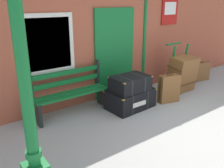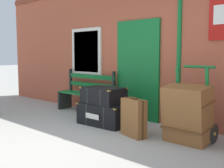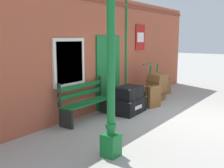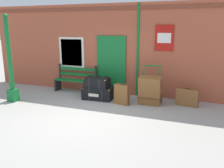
{
  "view_description": "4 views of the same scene",
  "coord_description": "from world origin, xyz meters",
  "views": [
    {
      "loc": [
        -3.57,
        -2.09,
        2.25
      ],
      "look_at": [
        -0.71,
        1.78,
        0.59
      ],
      "focal_mm": 38.84,
      "sensor_mm": 36.0,
      "label": 1
    },
    {
      "loc": [
        3.57,
        -2.37,
        1.4
      ],
      "look_at": [
        -0.13,
        1.61,
        0.82
      ],
      "focal_mm": 45.83,
      "sensor_mm": 36.0,
      "label": 2
    },
    {
      "loc": [
        -6.53,
        -2.2,
        2.03
      ],
      "look_at": [
        -0.7,
        1.91,
        0.82
      ],
      "focal_mm": 43.8,
      "sensor_mm": 36.0,
      "label": 3
    },
    {
      "loc": [
        2.79,
        -5.49,
        2.42
      ],
      "look_at": [
        0.12,
        1.77,
        0.52
      ],
      "focal_mm": 37.78,
      "sensor_mm": 36.0,
      "label": 4
    }
  ],
  "objects": [
    {
      "name": "ground_plane",
      "position": [
        0.0,
        0.0,
        0.0
      ],
      "size": [
        60.0,
        60.0,
        0.0
      ],
      "primitive_type": "plane",
      "color": "#A3A099"
    },
    {
      "name": "brick_facade",
      "position": [
        -0.01,
        2.6,
        1.6
      ],
      "size": [
        10.4,
        0.35,
        3.2
      ],
      "color": "#AD5138",
      "rests_on": "ground"
    },
    {
      "name": "lamp_post",
      "position": [
        -2.87,
        0.4,
        1.06
      ],
      "size": [
        0.28,
        0.28,
        2.8
      ],
      "color": "#146B2D",
      "rests_on": "ground"
    },
    {
      "name": "platform_bench",
      "position": [
        -1.48,
        2.16,
        0.44
      ],
      "size": [
        1.6,
        0.43,
        1.01
      ],
      "color": "#146B2D",
      "rests_on": "ground"
    },
    {
      "name": "steamer_trunk_base",
      "position": [
        -0.32,
        1.63,
        0.21
      ],
      "size": [
        1.05,
        0.71,
        0.43
      ],
      "color": "black",
      "rests_on": "ground"
    },
    {
      "name": "steamer_trunk_middle",
      "position": [
        -0.36,
        1.6,
        0.58
      ],
      "size": [
        0.82,
        0.56,
        0.33
      ],
      "color": "black",
      "rests_on": "steamer_trunk_base"
    },
    {
      "name": "porters_trolley",
      "position": [
        1.44,
        1.82,
        0.27
      ],
      "size": [
        0.71,
        0.56,
        1.21
      ],
      "color": "black",
      "rests_on": "ground"
    },
    {
      "name": "large_brown_trunk",
      "position": [
        1.44,
        1.64,
        0.46
      ],
      "size": [
        0.7,
        0.54,
        0.93
      ],
      "color": "brown",
      "rests_on": "ground"
    },
    {
      "name": "suitcase_charcoal",
      "position": [
        2.56,
        1.88,
        0.27
      ],
      "size": [
        0.69,
        0.27,
        0.58
      ],
      "color": "brown",
      "rests_on": "ground"
    },
    {
      "name": "suitcase_slate",
      "position": [
        0.61,
        1.35,
        0.32
      ],
      "size": [
        0.52,
        0.31,
        0.68
      ],
      "color": "brown",
      "rests_on": "ground"
    }
  ]
}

